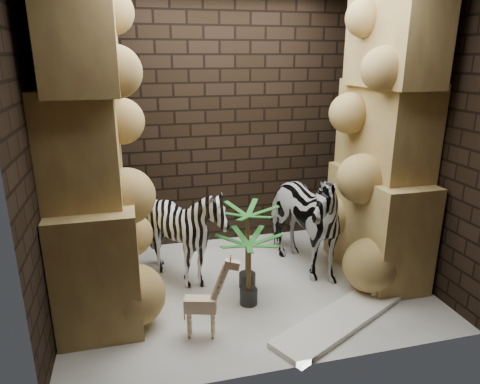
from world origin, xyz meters
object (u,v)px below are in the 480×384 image
object	(u,v)px
palm_back	(249,270)
surfboard	(341,318)
palm_front	(247,248)
zebra_left	(186,238)
giraffe_toy	(200,296)
zebra_right	(298,209)

from	to	relation	value
palm_back	surfboard	distance (m)	0.93
palm_front	zebra_left	bearing A→B (deg)	156.73
giraffe_toy	zebra_right	bearing A→B (deg)	53.94
zebra_right	palm_front	xyz separation A→B (m)	(-0.63, -0.25, -0.27)
zebra_right	zebra_left	bearing A→B (deg)	165.68
giraffe_toy	palm_back	world-z (taller)	giraffe_toy
palm_front	surfboard	bearing A→B (deg)	-50.02
palm_front	surfboard	size ratio (longest dim) A/B	0.58
zebra_right	palm_back	world-z (taller)	zebra_right
palm_front	palm_back	distance (m)	0.32
palm_front	surfboard	world-z (taller)	palm_front
zebra_left	palm_back	bearing A→B (deg)	-36.70
palm_back	surfboard	bearing A→B (deg)	-33.40
zebra_left	palm_back	size ratio (longest dim) A/B	1.53
zebra_left	surfboard	xyz separation A→B (m)	(1.24, -1.04, -0.47)
zebra_right	giraffe_toy	xyz separation A→B (m)	(-1.21, -0.94, -0.32)
zebra_left	surfboard	world-z (taller)	zebra_left
zebra_right	zebra_left	distance (m)	1.23
zebra_left	zebra_right	bearing A→B (deg)	10.42
zebra_left	surfboard	size ratio (longest dim) A/B	0.71
zebra_left	giraffe_toy	xyz separation A→B (m)	(-0.01, -0.94, -0.11)
palm_back	giraffe_toy	bearing A→B (deg)	-143.33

